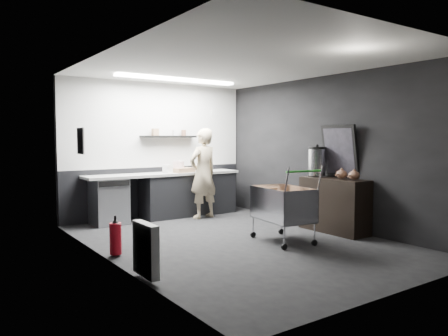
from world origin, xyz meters
TOP-DOWN VIEW (x-y plane):
  - floor at (0.00, 0.00)m, footprint 5.50×5.50m
  - ceiling at (0.00, 0.00)m, footprint 5.50×5.50m
  - wall_back at (0.00, 2.75)m, footprint 5.50×0.00m
  - wall_front at (0.00, -2.75)m, footprint 5.50×0.00m
  - wall_left at (-2.00, 0.00)m, footprint 0.00×5.50m
  - wall_right at (2.00, 0.00)m, footprint 0.00×5.50m
  - kitchen_wall_panel at (0.00, 2.73)m, footprint 3.95×0.02m
  - dado_panel at (0.00, 2.73)m, footprint 3.95×0.02m
  - floating_shelf at (0.20, 2.62)m, footprint 1.20×0.22m
  - wall_clock at (1.40, 2.72)m, footprint 0.20×0.03m
  - poster at (-1.98, 1.30)m, footprint 0.02×0.30m
  - poster_red_band at (-1.98, 1.30)m, footprint 0.02×0.22m
  - radiator at (-1.94, -0.90)m, footprint 0.10×0.50m
  - ceiling_strip at (0.00, 1.85)m, footprint 2.40×0.20m
  - prep_counter at (0.14, 2.42)m, footprint 3.20×0.61m
  - person at (0.62, 1.97)m, footprint 0.71×0.52m
  - shopping_cart at (0.56, -0.41)m, footprint 0.75×1.11m
  - sideboard at (1.76, -0.36)m, footprint 0.52×1.22m
  - fire_extinguisher at (-1.85, 0.26)m, footprint 0.16×0.16m
  - cardboard_box at (0.36, 2.37)m, footprint 0.51×0.43m
  - pink_tub at (0.31, 2.42)m, footprint 0.23×0.23m
  - white_container at (0.05, 2.37)m, footprint 0.22×0.20m

SIDE VIEW (x-z plane):
  - floor at x=0.00m, z-range 0.00..0.00m
  - fire_extinguisher at x=-1.85m, z-range -0.01..0.52m
  - radiator at x=-1.94m, z-range 0.05..0.65m
  - prep_counter at x=0.14m, z-range 0.01..0.91m
  - dado_panel at x=0.00m, z-range 0.00..1.00m
  - shopping_cart at x=0.56m, z-range -0.03..1.11m
  - sideboard at x=1.76m, z-range -0.33..1.49m
  - person at x=0.62m, z-range 0.00..1.78m
  - cardboard_box at x=0.36m, z-range 0.90..0.99m
  - white_container at x=0.05m, z-range 0.90..1.06m
  - pink_tub at x=0.31m, z-range 0.90..1.13m
  - wall_back at x=0.00m, z-range -1.40..4.10m
  - wall_front at x=0.00m, z-range -1.40..4.10m
  - wall_left at x=-2.00m, z-range -1.40..4.10m
  - wall_right at x=2.00m, z-range -1.40..4.10m
  - poster at x=-1.98m, z-range 1.35..1.75m
  - floating_shelf at x=0.20m, z-range 1.60..1.64m
  - poster_red_band at x=-1.98m, z-range 1.57..1.67m
  - kitchen_wall_panel at x=0.00m, z-range 1.00..2.70m
  - wall_clock at x=1.40m, z-range 2.05..2.25m
  - ceiling_strip at x=0.00m, z-range 2.65..2.69m
  - ceiling at x=0.00m, z-range 2.70..2.70m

